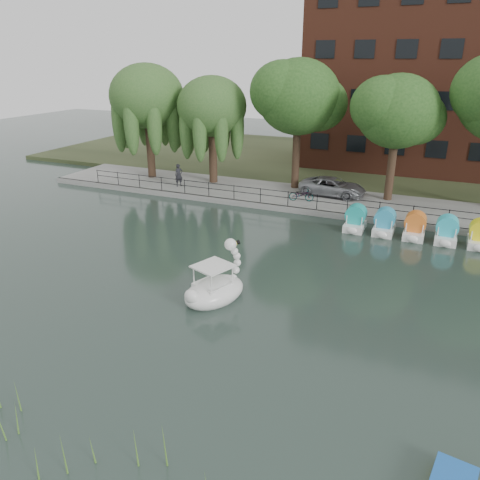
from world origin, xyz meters
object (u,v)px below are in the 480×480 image
Objects in this scene: bicycle at (301,194)px; pedestrian at (179,174)px; minivan at (333,185)px; swan_boat at (215,287)px.

pedestrian is at bearing 77.71° from bicycle.
swan_boat is (-1.19, -16.65, -0.60)m from minivan.
minivan reaches higher than bicycle.
minivan is 3.13× the size of bicycle.
swan_boat is (0.48, -14.43, -0.35)m from bicycle.
pedestrian reaches higher than minivan.
bicycle is 0.50× the size of swan_boat.
minivan is 2.79m from bicycle.
swan_boat is at bearing 170.23° from bicycle.
pedestrian is 17.86m from swan_boat.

